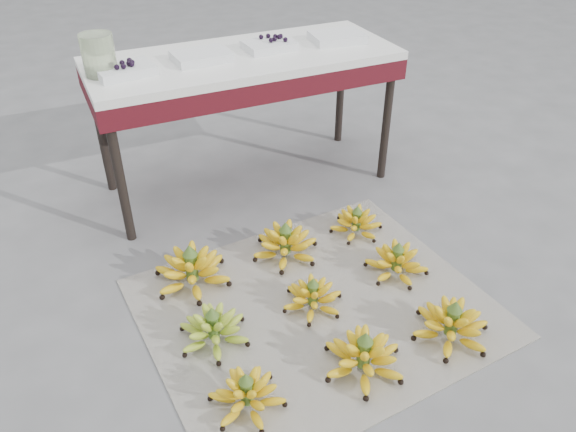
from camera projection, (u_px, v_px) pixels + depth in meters
name	position (u px, v px, depth m)	size (l,w,h in m)	color
ground	(314.00, 309.00, 2.14)	(60.00, 60.00, 0.00)	#5C5C5E
newspaper_mat	(316.00, 308.00, 2.14)	(1.25, 1.05, 0.01)	silver
bunch_front_left	(247.00, 395.00, 1.75)	(0.32, 0.32, 0.15)	yellow
bunch_front_center	(364.00, 357.00, 1.86)	(0.31, 0.31, 0.17)	yellow
bunch_front_right	(451.00, 325.00, 1.98)	(0.37, 0.37, 0.17)	yellow
bunch_mid_left	(214.00, 329.00, 1.97)	(0.32, 0.32, 0.16)	#7DBF26
bunch_mid_center	(313.00, 297.00, 2.11)	(0.26, 0.26, 0.14)	yellow
bunch_mid_right	(397.00, 262.00, 2.28)	(0.27, 0.27, 0.15)	yellow
bunch_back_left	(192.00, 270.00, 2.22)	(0.33, 0.33, 0.19)	yellow
bunch_back_center	(286.00, 244.00, 2.37)	(0.34, 0.34, 0.17)	yellow
bunch_back_right	(356.00, 223.00, 2.51)	(0.29, 0.29, 0.14)	yellow
vendor_table	(244.00, 71.00, 2.57)	(1.40, 0.56, 0.67)	black
tray_far_left	(125.00, 70.00, 2.31)	(0.25, 0.20, 0.06)	silver
tray_left	(201.00, 56.00, 2.45)	(0.25, 0.19, 0.04)	silver
tray_right	(269.00, 45.00, 2.58)	(0.23, 0.17, 0.06)	silver
tray_far_right	(337.00, 37.00, 2.67)	(0.26, 0.20, 0.04)	silver
glass_jar	(99.00, 55.00, 2.27)	(0.13, 0.13, 0.17)	#DBEFBE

